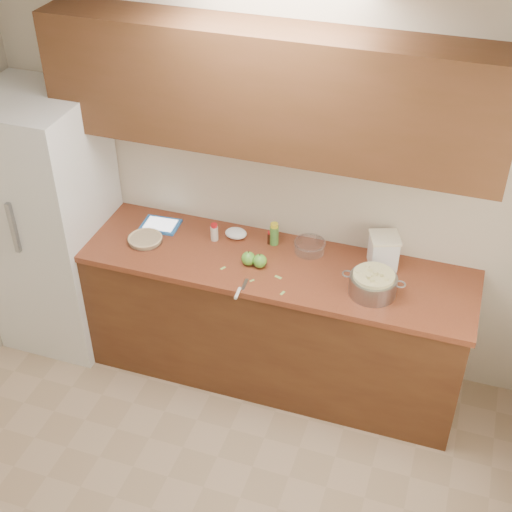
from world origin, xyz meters
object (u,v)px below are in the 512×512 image
(pie, at_px, (145,239))
(tablet, at_px, (160,225))
(colander, at_px, (373,284))
(flour_canister, at_px, (383,251))

(pie, relative_size, tablet, 0.90)
(colander, xyz_separation_m, flour_canister, (0.00, 0.28, 0.04))
(flour_canister, xyz_separation_m, tablet, (-1.45, -0.04, -0.10))
(flour_canister, relative_size, tablet, 0.87)
(pie, distance_m, colander, 1.46)
(colander, bearing_deg, tablet, 170.47)
(flour_canister, distance_m, tablet, 1.45)
(colander, height_order, tablet, colander)
(pie, bearing_deg, flour_canister, 9.05)
(colander, xyz_separation_m, tablet, (-1.44, 0.24, -0.06))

